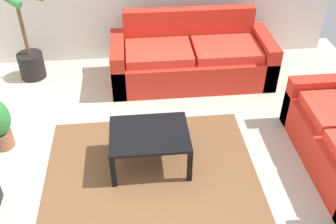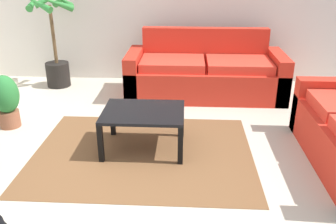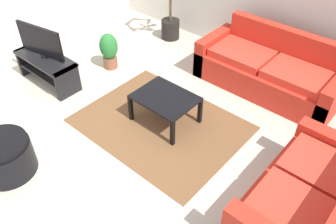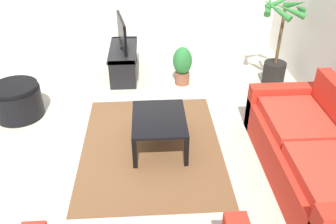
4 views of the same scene
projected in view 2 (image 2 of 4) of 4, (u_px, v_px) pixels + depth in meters
ground_plane at (118, 182)px, 3.17m from camera, size 6.60×6.60×0.00m
couch_main at (205, 74)px, 5.11m from camera, size 2.18×0.90×0.90m
coffee_table at (143, 116)px, 3.61m from camera, size 0.81×0.63×0.42m
area_rug at (143, 152)px, 3.66m from camera, size 2.20×1.70×0.01m
potted_palm at (55, 48)px, 5.34m from camera, size 0.71×0.71×1.40m
potted_plant_small at (6, 99)px, 4.10m from camera, size 0.30×0.30×0.62m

